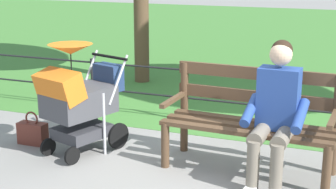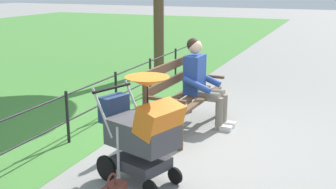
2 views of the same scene
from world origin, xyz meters
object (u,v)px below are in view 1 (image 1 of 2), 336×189
(park_bench, at_px, (251,116))
(handbag, at_px, (33,133))
(person_on_bench, at_px, (275,110))
(stroller, at_px, (79,97))

(park_bench, xyz_separation_m, handbag, (2.34, 0.22, -0.40))
(person_on_bench, xyz_separation_m, handbag, (2.60, -0.00, -0.55))
(person_on_bench, distance_m, handbag, 2.66)
(park_bench, distance_m, handbag, 2.39)
(park_bench, relative_size, person_on_bench, 1.27)
(park_bench, height_order, stroller, stroller)
(stroller, bearing_deg, person_on_bench, -179.49)
(stroller, bearing_deg, handbag, -1.87)
(handbag, bearing_deg, stroller, 178.13)
(person_on_bench, height_order, handbag, person_on_bench)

